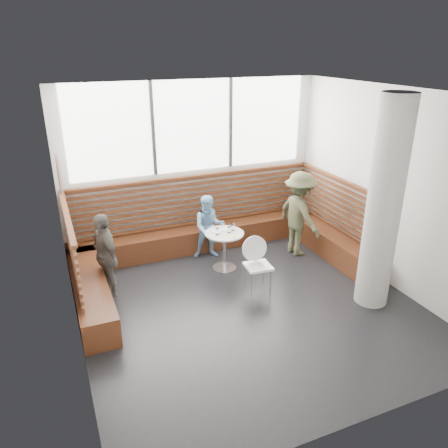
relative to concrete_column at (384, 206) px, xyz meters
name	(u,v)px	position (x,y,z in m)	size (l,w,h in m)	color
room	(251,210)	(-1.85, 0.60, 0.00)	(5.00, 5.00, 3.20)	silver
booth	(208,239)	(-1.85, 2.37, -1.19)	(5.00, 2.50, 1.44)	#442111
concrete_column	(384,206)	(0.00, 0.00, 0.00)	(0.50, 0.50, 3.20)	gray
wall_art	(59,174)	(-4.31, 1.00, 0.70)	(0.50, 0.50, 0.03)	white
cafe_table	(224,243)	(-1.73, 1.88, -1.09)	(0.69, 0.69, 0.71)	silver
cafe_chair	(256,260)	(-1.51, 1.05, -1.08)	(0.43, 0.42, 0.89)	white
adult_man	(299,214)	(-0.18, 1.92, -0.79)	(1.05, 0.60, 1.63)	#4A4C32
child_back	(209,227)	(-1.80, 2.44, -0.99)	(0.59, 0.46, 1.22)	#85B8E6
child_left	(105,255)	(-3.80, 1.81, -0.90)	(0.82, 0.34, 1.40)	#5E5A55
plate_near	(216,231)	(-1.84, 1.97, -0.89)	(0.19, 0.19, 0.01)	white
plate_far	(226,230)	(-1.65, 1.97, -0.89)	(0.19, 0.19, 0.01)	white
glass_left	(218,231)	(-1.86, 1.86, -0.84)	(0.07, 0.07, 0.11)	white
glass_mid	(229,230)	(-1.64, 1.85, -0.84)	(0.07, 0.07, 0.10)	white
glass_right	(232,227)	(-1.55, 1.93, -0.83)	(0.08, 0.08, 0.12)	white
menu_card	(231,237)	(-1.69, 1.67, -0.89)	(0.19, 0.13, 0.00)	#A5C64C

